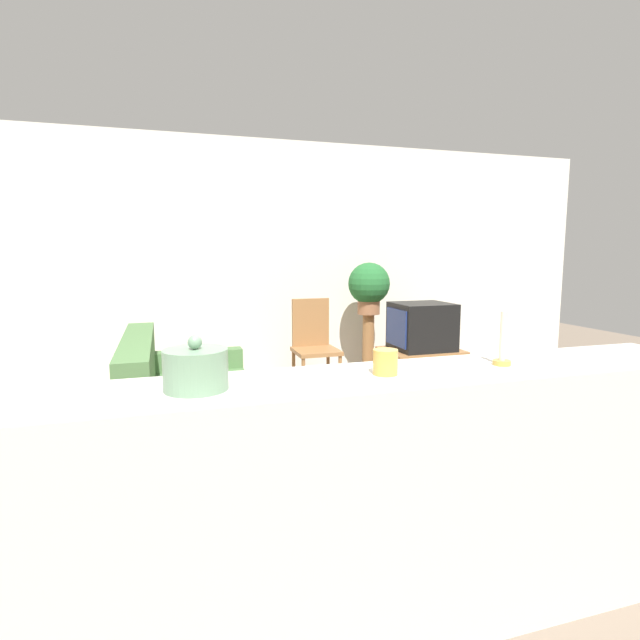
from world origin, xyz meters
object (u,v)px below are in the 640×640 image
television (421,326)px  wooden_chair (314,342)px  decorative_bowl (196,369)px  couch (187,414)px  potted_plant (369,285)px

television → wooden_chair: wooden_chair is taller
television → wooden_chair: bearing=159.7°
decorative_bowl → wooden_chair: bearing=66.9°
decorative_bowl → television: bearing=49.8°
wooden_chair → decorative_bowl: (-1.37, -3.21, 0.54)m
couch → television: (2.36, 0.87, 0.41)m
potted_plant → decorative_bowl: potted_plant is taller
couch → decorative_bowl: bearing=-91.0°
wooden_chair → potted_plant: (0.74, 0.32, 0.55)m
couch → decorative_bowl: decorative_bowl is taller
television → potted_plant: (-0.28, 0.70, 0.38)m
television → wooden_chair: 1.11m
couch → wooden_chair: 1.84m
couch → television: television is taller
couch → potted_plant: bearing=37.1°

